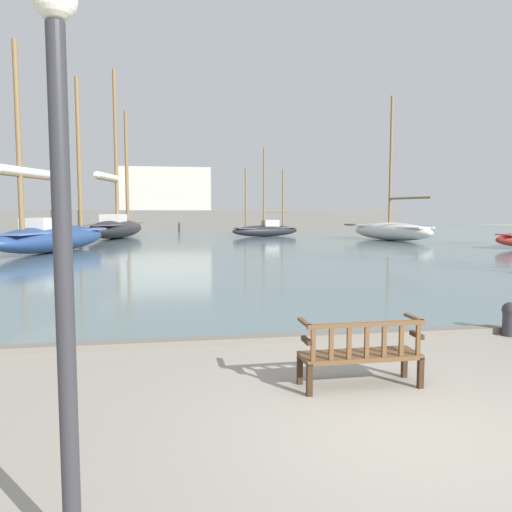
{
  "coord_description": "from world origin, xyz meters",
  "views": [
    {
      "loc": [
        -2.47,
        -4.77,
        2.34
      ],
      "look_at": [
        -0.02,
        10.0,
        1.0
      ],
      "focal_mm": 35.0,
      "sensor_mm": 36.0,
      "label": 1
    }
  ],
  "objects_px": {
    "sailboat_outer_port": "(117,225)",
    "lamp_post": "(62,214)",
    "sailboat_far_starboard": "(53,231)",
    "sailboat_distant_harbor": "(391,230)",
    "mooring_bollard": "(510,317)",
    "park_bench": "(361,353)",
    "sailboat_mid_starboard": "(266,229)"
  },
  "relations": [
    {
      "from": "park_bench",
      "to": "mooring_bollard",
      "type": "relative_size",
      "value": 2.52
    },
    {
      "from": "park_bench",
      "to": "sailboat_far_starboard",
      "type": "relative_size",
      "value": 0.11
    },
    {
      "from": "sailboat_outer_port",
      "to": "sailboat_far_starboard",
      "type": "bearing_deg",
      "value": -97.61
    },
    {
      "from": "park_bench",
      "to": "mooring_bollard",
      "type": "xyz_separation_m",
      "value": [
        3.8,
        2.17,
        -0.12
      ]
    },
    {
      "from": "sailboat_far_starboard",
      "to": "mooring_bollard",
      "type": "height_order",
      "value": "sailboat_far_starboard"
    },
    {
      "from": "sailboat_distant_harbor",
      "to": "sailboat_far_starboard",
      "type": "bearing_deg",
      "value": -162.2
    },
    {
      "from": "park_bench",
      "to": "sailboat_mid_starboard",
      "type": "distance_m",
      "value": 38.67
    },
    {
      "from": "sailboat_outer_port",
      "to": "lamp_post",
      "type": "height_order",
      "value": "sailboat_outer_port"
    },
    {
      "from": "park_bench",
      "to": "lamp_post",
      "type": "xyz_separation_m",
      "value": [
        -3.14,
        -2.82,
        1.85
      ]
    },
    {
      "from": "sailboat_far_starboard",
      "to": "lamp_post",
      "type": "height_order",
      "value": "sailboat_far_starboard"
    },
    {
      "from": "sailboat_mid_starboard",
      "to": "sailboat_far_starboard",
      "type": "bearing_deg",
      "value": -134.82
    },
    {
      "from": "park_bench",
      "to": "lamp_post",
      "type": "distance_m",
      "value": 4.61
    },
    {
      "from": "sailboat_far_starboard",
      "to": "sailboat_outer_port",
      "type": "height_order",
      "value": "sailboat_far_starboard"
    },
    {
      "from": "lamp_post",
      "to": "sailboat_mid_starboard",
      "type": "bearing_deg",
      "value": 77.66
    },
    {
      "from": "sailboat_distant_harbor",
      "to": "lamp_post",
      "type": "xyz_separation_m",
      "value": [
        -17.61,
        -33.59,
        1.43
      ]
    },
    {
      "from": "sailboat_distant_harbor",
      "to": "sailboat_outer_port",
      "type": "xyz_separation_m",
      "value": [
        -21.65,
        6.8,
        0.34
      ]
    },
    {
      "from": "sailboat_far_starboard",
      "to": "lamp_post",
      "type": "distance_m",
      "value": 26.72
    },
    {
      "from": "sailboat_far_starboard",
      "to": "sailboat_outer_port",
      "type": "relative_size",
      "value": 1.02
    },
    {
      "from": "sailboat_mid_starboard",
      "to": "mooring_bollard",
      "type": "xyz_separation_m",
      "value": [
        -2.04,
        -36.06,
        -0.41
      ]
    },
    {
      "from": "mooring_bollard",
      "to": "lamp_post",
      "type": "relative_size",
      "value": 0.17
    },
    {
      "from": "sailboat_far_starboard",
      "to": "sailboat_distant_harbor",
      "type": "height_order",
      "value": "sailboat_far_starboard"
    },
    {
      "from": "sailboat_outer_port",
      "to": "mooring_bollard",
      "type": "height_order",
      "value": "sailboat_outer_port"
    },
    {
      "from": "park_bench",
      "to": "sailboat_mid_starboard",
      "type": "xyz_separation_m",
      "value": [
        5.84,
        38.23,
        0.3
      ]
    },
    {
      "from": "sailboat_far_starboard",
      "to": "sailboat_outer_port",
      "type": "distance_m",
      "value": 14.5
    },
    {
      "from": "sailboat_far_starboard",
      "to": "sailboat_mid_starboard",
      "type": "relative_size",
      "value": 1.8
    },
    {
      "from": "sailboat_outer_port",
      "to": "mooring_bollard",
      "type": "relative_size",
      "value": 21.98
    },
    {
      "from": "sailboat_distant_harbor",
      "to": "sailboat_mid_starboard",
      "type": "distance_m",
      "value": 11.41
    },
    {
      "from": "mooring_bollard",
      "to": "lamp_post",
      "type": "height_order",
      "value": "lamp_post"
    },
    {
      "from": "sailboat_outer_port",
      "to": "sailboat_mid_starboard",
      "type": "distance_m",
      "value": 13.04
    },
    {
      "from": "sailboat_distant_harbor",
      "to": "lamp_post",
      "type": "distance_m",
      "value": 37.95
    },
    {
      "from": "sailboat_distant_harbor",
      "to": "sailboat_outer_port",
      "type": "distance_m",
      "value": 22.69
    },
    {
      "from": "sailboat_far_starboard",
      "to": "mooring_bollard",
      "type": "distance_m",
      "value": 24.68
    }
  ]
}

